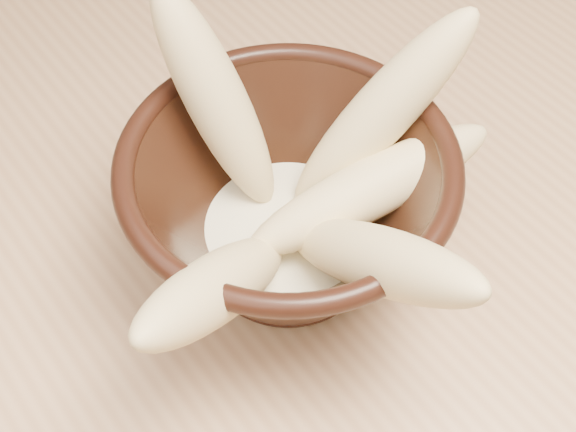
{
  "coord_description": "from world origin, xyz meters",
  "views": [
    {
      "loc": [
        -0.06,
        -0.25,
        1.22
      ],
      "look_at": [
        0.13,
        0.0,
        0.81
      ],
      "focal_mm": 50.0,
      "sensor_mm": 36.0,
      "label": 1
    }
  ],
  "objects": [
    {
      "name": "banana_upright",
      "position": [
        0.12,
        0.07,
        0.86
      ],
      "size": [
        0.06,
        0.12,
        0.16
      ],
      "primitive_type": "ellipsoid",
      "rotation": [
        0.53,
        0.0,
        3.36
      ],
      "color": "#E4C486",
      "rests_on": "bowl"
    },
    {
      "name": "banana_across",
      "position": [
        0.17,
        -0.02,
        0.83
      ],
      "size": [
        0.18,
        0.07,
        0.07
      ],
      "primitive_type": "ellipsoid",
      "rotation": [
        1.41,
        0.0,
        1.39
      ],
      "color": "#E4C486",
      "rests_on": "bowl"
    },
    {
      "name": "banana_right",
      "position": [
        0.2,
        0.0,
        0.86
      ],
      "size": [
        0.15,
        0.07,
        0.15
      ],
      "primitive_type": "ellipsoid",
      "rotation": [
        0.73,
        0.0,
        1.34
      ],
      "color": "#E4C486",
      "rests_on": "bowl"
    },
    {
      "name": "milk_puddle",
      "position": [
        0.13,
        0.0,
        0.79
      ],
      "size": [
        0.12,
        0.12,
        0.02
      ],
      "primitive_type": "cylinder",
      "color": "beige",
      "rests_on": "bowl"
    },
    {
      "name": "bowl",
      "position": [
        0.13,
        0.0,
        0.82
      ],
      "size": [
        0.21,
        0.21,
        0.11
      ],
      "rotation": [
        0.0,
        0.0,
        0.05
      ],
      "color": "black",
      "rests_on": "table"
    },
    {
      "name": "banana_front",
      "position": [
        0.13,
        -0.07,
        0.85
      ],
      "size": [
        0.04,
        0.17,
        0.14
      ],
      "primitive_type": "ellipsoid",
      "rotation": [
        0.93,
        0.0,
        0.02
      ],
      "color": "#E4C486",
      "rests_on": "bowl"
    },
    {
      "name": "banana_left",
      "position": [
        0.05,
        -0.03,
        0.84
      ],
      "size": [
        0.16,
        0.1,
        0.13
      ],
      "primitive_type": "ellipsoid",
      "rotation": [
        0.96,
        0.0,
        -1.13
      ],
      "color": "#E4C486",
      "rests_on": "bowl"
    },
    {
      "name": "table",
      "position": [
        0.0,
        0.0,
        0.67
      ],
      "size": [
        1.2,
        0.8,
        0.75
      ],
      "color": "tan",
      "rests_on": "ground"
    }
  ]
}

